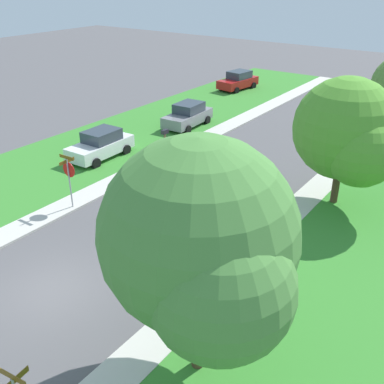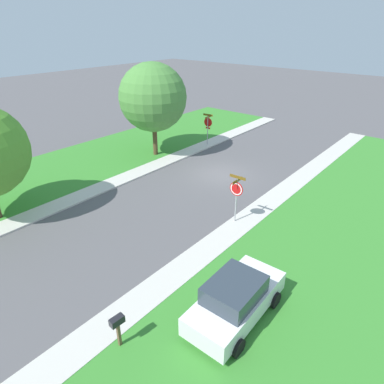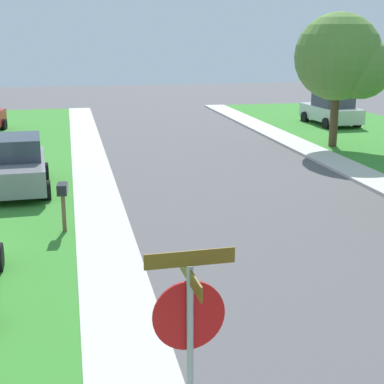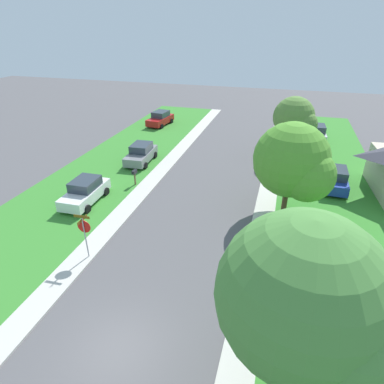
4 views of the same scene
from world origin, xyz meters
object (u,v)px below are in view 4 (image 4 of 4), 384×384
car_white_driveway_right (85,191)px  tree_across_left (312,306)px  car_red_far_down_street (160,119)px  tree_sidewalk_near (295,164)px  mailbox (135,174)px  stop_sign_far_corner (84,229)px  car_grey_across_road (141,154)px  tree_corner_large (296,119)px  car_blue_near_corner (334,178)px  car_silver_kerbside_mid (316,133)px

car_white_driveway_right → tree_across_left: bearing=-35.1°
car_red_far_down_street → car_white_driveway_right: 20.07m
tree_sidewalk_near → car_red_far_down_street: bearing=132.3°
tree_sidewalk_near → mailbox: size_ratio=4.82×
stop_sign_far_corner → car_white_driveway_right: stop_sign_far_corner is taller
car_grey_across_road → stop_sign_far_corner: bearing=-78.1°
tree_sidewalk_near → tree_across_left: tree_across_left is taller
tree_across_left → tree_corner_large: bearing=91.1°
car_grey_across_road → tree_sidewalk_near: (13.35, -5.74, 2.87)m
car_red_far_down_street → mailbox: bearing=-75.7°
tree_corner_large → tree_across_left: tree_across_left is taller
tree_across_left → car_blue_near_corner: bearing=80.7°
car_silver_kerbside_mid → tree_sidewalk_near: tree_sidewalk_near is taller
car_white_driveway_right → car_blue_near_corner: bearing=22.9°
stop_sign_far_corner → tree_corner_large: tree_corner_large is taller
car_grey_across_road → tree_across_left: bearing=-53.0°
car_silver_kerbside_mid → tree_across_left: (-2.11, -29.54, 3.58)m
tree_corner_large → mailbox: (-11.85, -9.43, -2.82)m
car_red_far_down_street → tree_sidewalk_near: tree_sidewalk_near is taller
stop_sign_far_corner → tree_corner_large: bearing=60.3°
car_blue_near_corner → mailbox: car_blue_near_corner is taller
car_white_driveway_right → stop_sign_far_corner: bearing=-56.6°
car_blue_near_corner → tree_corner_large: 7.12m
stop_sign_far_corner → car_red_far_down_street: size_ratio=0.62×
car_silver_kerbside_mid → car_red_far_down_street: bearing=178.0°
tree_across_left → car_silver_kerbside_mid: bearing=85.9°
car_grey_across_road → tree_across_left: 23.18m
car_red_far_down_street → car_silver_kerbside_mid: bearing=-2.0°
car_blue_near_corner → mailbox: bearing=-165.7°
car_silver_kerbside_mid → tree_corner_large: (-2.56, -6.38, 2.96)m
tree_corner_large → mailbox: 15.41m
car_blue_near_corner → tree_across_left: (-2.87, -17.60, 3.58)m
car_silver_kerbside_mid → mailbox: 21.39m
car_grey_across_road → tree_corner_large: size_ratio=0.75×
car_white_driveway_right → tree_sidewalk_near: (14.11, 2.32, 2.87)m
tree_sidewalk_near → tree_corner_large: (-0.02, 10.61, 0.08)m
car_red_far_down_street → car_white_driveway_right: (1.94, -19.97, 0.00)m
car_silver_kerbside_mid → tree_across_left: bearing=-94.1°
tree_across_left → car_grey_across_road: bearing=127.0°
car_red_far_down_street → tree_across_left: (16.48, -30.20, 3.58)m
car_silver_kerbside_mid → tree_sidewalk_near: 17.41m
car_silver_kerbside_mid → car_blue_near_corner: (0.76, -11.94, 0.00)m
stop_sign_far_corner → car_blue_near_corner: bearing=42.9°
stop_sign_far_corner → car_grey_across_road: 13.85m
tree_corner_large → car_grey_across_road: bearing=-159.9°
car_grey_across_road → tree_sidewalk_near: tree_sidewalk_near is taller
car_red_far_down_street → tree_corner_large: (16.04, -7.04, 2.96)m
tree_sidewalk_near → mailbox: tree_sidewalk_near is taller
car_grey_across_road → tree_corner_large: (13.34, 4.87, 2.96)m
car_silver_kerbside_mid → car_red_far_down_street: (-18.59, 0.66, 0.00)m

